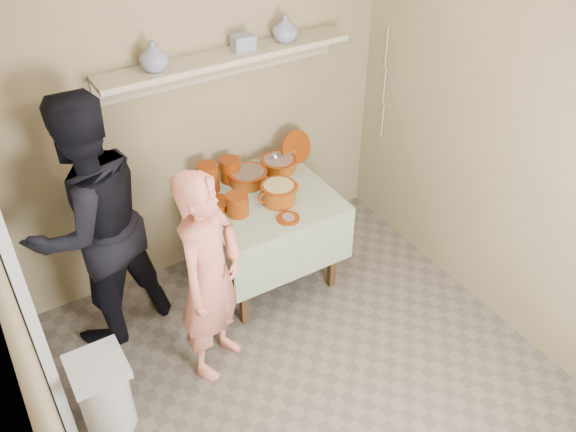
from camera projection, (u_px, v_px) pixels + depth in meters
ground at (328, 402)px, 3.89m from camera, size 3.50×3.50×0.00m
tile_panel at (18, 281)px, 3.34m from camera, size 0.06×0.70×2.00m
plate_stack_a at (208, 178)px, 4.40m from camera, size 0.16×0.16×0.21m
plate_stack_b at (230, 170)px, 4.52m from camera, size 0.15×0.15×0.18m
bowl_stack at (238, 204)px, 4.19m from camera, size 0.16×0.16×0.16m
empty_bowl at (217, 204)px, 4.28m from camera, size 0.19×0.19×0.06m
propped_lid at (296, 148)px, 4.72m from camera, size 0.29×0.14×0.27m
vase_right at (285, 28)px, 4.18m from camera, size 0.22×0.22×0.19m
vase_left at (153, 56)px, 3.78m from camera, size 0.26×0.26×0.19m
ceramic_box at (243, 43)px, 4.07m from camera, size 0.15×0.11×0.10m
person_cook at (210, 277)px, 3.72m from camera, size 0.66×0.61×1.51m
person_helper at (91, 225)px, 3.89m from camera, size 1.05×0.93×1.82m
room_shell at (342, 196)px, 2.92m from camera, size 3.04×3.54×2.62m
serving_table at (263, 208)px, 4.49m from camera, size 0.97×0.97×0.76m
cazuela_meat_a at (248, 176)px, 4.51m from camera, size 0.30×0.30×0.10m
cazuela_meat_b at (279, 163)px, 4.65m from camera, size 0.28×0.28×0.10m
ladle at (276, 157)px, 4.63m from camera, size 0.08×0.26×0.19m
cazuela_rice at (279, 192)px, 4.30m from camera, size 0.33×0.25×0.14m
front_plate at (288, 218)px, 4.17m from camera, size 0.16×0.16×0.03m
wall_shelf at (225, 59)px, 4.10m from camera, size 1.80×0.25×0.21m
trash_bin at (104, 394)px, 3.60m from camera, size 0.32×0.32×0.56m
electrical_cord at (384, 85)px, 4.76m from camera, size 0.01×0.05×0.90m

